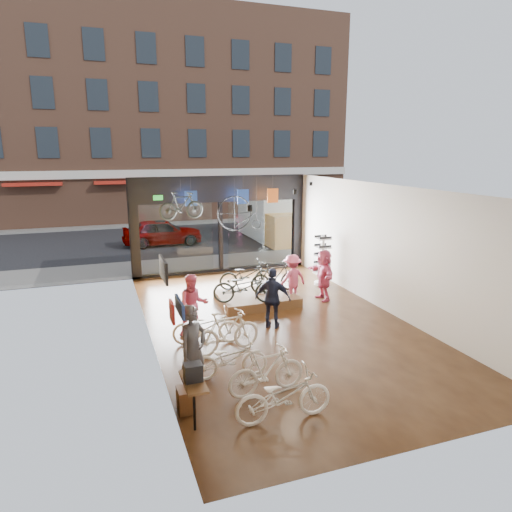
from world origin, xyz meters
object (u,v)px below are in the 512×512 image
street_car (162,232)px  customer_1 (193,305)px  customer_3 (292,278)px  penny_farthing (242,214)px  floor_bike_2 (230,359)px  floor_bike_0 (284,396)px  display_bike_mid (275,277)px  floor_bike_1 (267,371)px  floor_bike_3 (226,332)px  display_platform (257,299)px  floor_bike_4 (207,327)px  display_bike_right (246,275)px  sunglasses_rack (322,260)px  box_truck (274,219)px  customer_2 (273,298)px  display_bike_left (245,287)px  hung_bike (181,206)px  customer_0 (193,350)px  customer_5 (323,275)px

street_car → customer_1: 12.13m
customer_3 → penny_farthing: (-0.78, 2.85, 1.72)m
customer_3 → floor_bike_2: bearing=40.0°
floor_bike_0 → customer_1: (-0.71, 4.39, 0.35)m
floor_bike_2 → display_bike_mid: size_ratio=0.99×
floor_bike_1 → floor_bike_3: size_ratio=0.94×
floor_bike_2 → display_platform: floor_bike_2 is taller
floor_bike_4 → display_bike_right: bearing=-21.3°
customer_3 → sunglasses_rack: bearing=-153.4°
floor_bike_3 → customer_1: customer_1 is taller
customer_1 → sunglasses_rack: sunglasses_rack is taller
box_truck → customer_2: size_ratio=3.69×
sunglasses_rack → penny_farthing: size_ratio=1.15×
floor_bike_2 → display_bike_left: (1.56, 3.75, 0.37)m
street_car → display_bike_mid: 10.43m
floor_bike_0 → hung_bike: size_ratio=1.15×
customer_0 → floor_bike_3: bearing=18.4°
floor_bike_2 → display_bike_left: bearing=-16.3°
street_car → display_bike_mid: (2.14, -10.21, 0.12)m
display_bike_left → customer_1: size_ratio=1.14×
box_truck → street_car: bearing=170.2°
floor_bike_4 → customer_3: bearing=-43.9°
box_truck → customer_5: bearing=-102.3°
box_truck → hung_bike: 9.31m
floor_bike_4 → hung_bike: (0.36, 4.96, 2.47)m
customer_3 → customer_5: size_ratio=0.93×
floor_bike_1 → floor_bike_3: 2.12m
customer_0 → customer_3: customer_0 is taller
customer_1 → penny_farthing: penny_farthing is taller
box_truck → hung_bike: bearing=-132.0°
display_bike_right → customer_3: 1.55m
display_bike_left → customer_5: customer_5 is taller
customer_2 → penny_farthing: 5.00m
box_truck → hung_bike: size_ratio=3.92×
floor_bike_1 → display_bike_right: 6.17m
display_bike_mid → customer_1: 3.59m
box_truck → customer_3: (-3.14, -9.47, -0.44)m
display_bike_mid → customer_5: customer_5 is taller
display_bike_right → customer_3: size_ratio=1.15×
floor_bike_1 → display_bike_right: size_ratio=0.93×
box_truck → customer_2: (-4.53, -11.30, -0.38)m
display_platform → display_bike_mid: size_ratio=1.46×
customer_5 → hung_bike: bearing=-123.4°
display_platform → customer_0: 5.70m
street_car → penny_farthing: bearing=-166.4°
floor_bike_2 → penny_farthing: penny_farthing is taller
hung_bike → penny_farthing: bearing=-96.7°
sunglasses_rack → hung_bike: (-4.79, 1.25, 2.02)m
floor_bike_0 → customer_2: 4.45m
floor_bike_4 → penny_farthing: 6.09m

